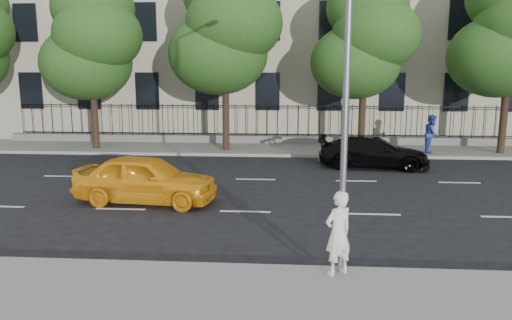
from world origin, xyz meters
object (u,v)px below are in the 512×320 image
(yellow_taxi, at_px, (146,179))
(black_sedan, at_px, (373,152))
(woman_near, at_px, (338,233))
(street_light, at_px, (345,35))

(yellow_taxi, distance_m, black_sedan, 10.64)
(woman_near, bearing_deg, yellow_taxi, -79.21)
(yellow_taxi, xyz_separation_m, woman_near, (5.82, -5.75, 0.25))
(woman_near, bearing_deg, black_sedan, -136.91)
(street_light, height_order, woman_near, street_light)
(black_sedan, xyz_separation_m, woman_near, (-2.66, -12.17, 0.35))
(yellow_taxi, distance_m, woman_near, 8.18)
(black_sedan, bearing_deg, woman_near, 174.10)
(yellow_taxi, height_order, woman_near, woman_near)
(black_sedan, bearing_deg, street_light, 173.79)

